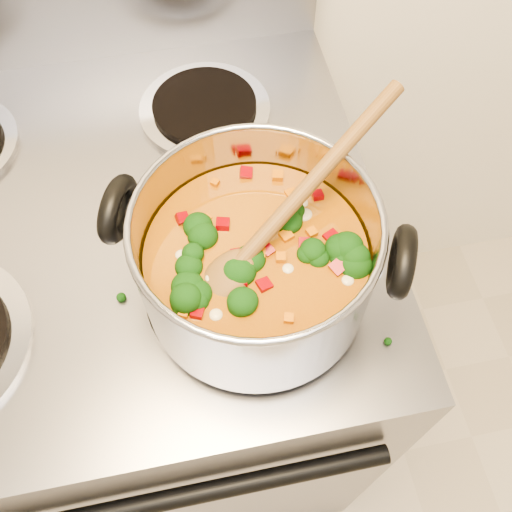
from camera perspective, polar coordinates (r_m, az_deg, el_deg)
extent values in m
cube|color=gray|center=(1.17, -11.05, -8.83)|extent=(0.76, 0.66, 0.92)
cube|color=gray|center=(0.94, -18.88, 22.28)|extent=(0.76, 0.03, 0.16)
cylinder|color=black|center=(0.75, -13.00, -23.42)|extent=(0.64, 0.02, 0.02)
cylinder|color=#A5A5AD|center=(0.68, -1.36, -3.38)|extent=(0.23, 0.23, 0.01)
cylinder|color=black|center=(0.67, -1.37, -3.07)|extent=(0.18, 0.18, 0.01)
cylinder|color=#A5A5AD|center=(0.86, -5.13, 14.39)|extent=(0.19, 0.19, 0.01)
cylinder|color=black|center=(0.85, -5.18, 14.77)|extent=(0.15, 0.15, 0.01)
cylinder|color=#9F9FA7|center=(0.60, 0.00, -0.20)|extent=(0.25, 0.25, 0.14)
torus|color=#9F9FA7|center=(0.55, 0.00, 3.40)|extent=(0.25, 0.25, 0.01)
cylinder|color=#9E650E|center=(0.63, 0.00, -1.48)|extent=(0.24, 0.24, 0.08)
torus|color=black|center=(0.60, -13.63, 4.58)|extent=(0.05, 0.08, 0.08)
torus|color=black|center=(0.57, 14.37, -0.54)|extent=(0.05, 0.08, 0.08)
ellipsoid|color=black|center=(0.55, 4.31, -7.75)|extent=(0.04, 0.04, 0.03)
ellipsoid|color=black|center=(0.59, 7.19, -1.07)|extent=(0.04, 0.04, 0.03)
ellipsoid|color=black|center=(0.57, 3.49, -4.90)|extent=(0.04, 0.04, 0.03)
ellipsoid|color=black|center=(0.59, -2.67, -0.43)|extent=(0.04, 0.04, 0.03)
ellipsoid|color=black|center=(0.64, 3.15, 6.19)|extent=(0.04, 0.04, 0.03)
ellipsoid|color=black|center=(0.63, 0.85, 5.78)|extent=(0.04, 0.04, 0.03)
ellipsoid|color=black|center=(0.60, 2.97, 0.61)|extent=(0.04, 0.04, 0.03)
ellipsoid|color=black|center=(0.64, 3.91, 6.04)|extent=(0.04, 0.04, 0.03)
ellipsoid|color=black|center=(0.63, 6.15, 4.91)|extent=(0.04, 0.04, 0.03)
ellipsoid|color=black|center=(0.62, 8.95, 3.36)|extent=(0.04, 0.04, 0.03)
ellipsoid|color=black|center=(0.60, 3.40, 0.73)|extent=(0.04, 0.04, 0.03)
ellipsoid|color=#900508|center=(0.59, -9.67, -1.89)|extent=(0.01, 0.01, 0.01)
ellipsoid|color=#900508|center=(0.59, -5.68, -1.58)|extent=(0.01, 0.01, 0.01)
ellipsoid|color=#900508|center=(0.59, 1.64, -0.57)|extent=(0.01, 0.01, 0.01)
ellipsoid|color=#900508|center=(0.55, -2.70, -8.72)|extent=(0.01, 0.01, 0.01)
ellipsoid|color=#900508|center=(0.55, 3.22, -8.29)|extent=(0.01, 0.01, 0.01)
ellipsoid|color=#900508|center=(0.64, 2.64, 6.45)|extent=(0.01, 0.01, 0.01)
ellipsoid|color=#900508|center=(0.62, -2.38, 4.50)|extent=(0.01, 0.01, 0.01)
ellipsoid|color=#900508|center=(0.55, -3.42, -8.15)|extent=(0.01, 0.01, 0.01)
ellipsoid|color=#900508|center=(0.57, -2.08, -4.19)|extent=(0.01, 0.01, 0.01)
ellipsoid|color=#900508|center=(0.63, 7.92, 4.18)|extent=(0.01, 0.01, 0.01)
ellipsoid|color=#900508|center=(0.59, 4.43, 0.26)|extent=(0.01, 0.01, 0.01)
ellipsoid|color=#900508|center=(0.55, 2.58, -8.46)|extent=(0.01, 0.01, 0.01)
ellipsoid|color=#900508|center=(0.61, -7.20, 2.42)|extent=(0.01, 0.01, 0.01)
ellipsoid|color=#900508|center=(0.58, -6.88, -2.25)|extent=(0.01, 0.01, 0.01)
ellipsoid|color=#B65F0A|center=(0.60, -8.83, 0.75)|extent=(0.01, 0.01, 0.01)
ellipsoid|color=#B65F0A|center=(0.59, -0.23, -0.93)|extent=(0.01, 0.01, 0.01)
ellipsoid|color=#B65F0A|center=(0.58, -4.12, -2.12)|extent=(0.01, 0.01, 0.01)
ellipsoid|color=#B65F0A|center=(0.63, -5.46, 5.50)|extent=(0.01, 0.01, 0.01)
ellipsoid|color=#B65F0A|center=(0.58, 7.67, -3.86)|extent=(0.01, 0.01, 0.01)
ellipsoid|color=#B65F0A|center=(0.61, 3.57, 3.22)|extent=(0.01, 0.01, 0.01)
ellipsoid|color=#B65F0A|center=(0.56, -5.80, -6.75)|extent=(0.01, 0.01, 0.01)
ellipsoid|color=#B65F0A|center=(0.63, -0.42, 4.98)|extent=(0.01, 0.01, 0.01)
ellipsoid|color=#B65F0A|center=(0.62, 5.83, 4.05)|extent=(0.01, 0.01, 0.01)
ellipsoid|color=#B65F0A|center=(0.62, -0.75, 4.05)|extent=(0.01, 0.01, 0.01)
ellipsoid|color=#B65F0A|center=(0.57, 4.32, -4.69)|extent=(0.01, 0.01, 0.01)
ellipsoid|color=#B65F0A|center=(0.64, -3.64, 6.38)|extent=(0.01, 0.01, 0.01)
ellipsoid|color=beige|center=(0.59, -6.38, -0.54)|extent=(0.02, 0.02, 0.01)
ellipsoid|color=beige|center=(0.59, -8.08, -1.67)|extent=(0.02, 0.02, 0.01)
ellipsoid|color=beige|center=(0.57, -0.13, -3.20)|extent=(0.02, 0.02, 0.01)
ellipsoid|color=beige|center=(0.55, 0.91, -8.56)|extent=(0.02, 0.02, 0.01)
ellipsoid|color=beige|center=(0.62, 2.00, 4.71)|extent=(0.02, 0.02, 0.01)
ellipsoid|color=beige|center=(0.64, -3.61, 7.03)|extent=(0.02, 0.02, 0.01)
ellipsoid|color=beige|center=(0.59, 8.19, -1.63)|extent=(0.02, 0.02, 0.01)
ellipsoid|color=beige|center=(0.60, 6.04, 1.43)|extent=(0.02, 0.02, 0.01)
ellipsoid|color=beige|center=(0.64, 1.68, 7.03)|extent=(0.02, 0.02, 0.01)
ellipsoid|color=brown|center=(0.58, -3.16, -2.37)|extent=(0.09, 0.08, 0.05)
cylinder|color=brown|center=(0.59, 5.61, 7.39)|extent=(0.22, 0.16, 0.11)
ellipsoid|color=black|center=(0.69, -13.28, -3.68)|extent=(0.01, 0.01, 0.01)
ellipsoid|color=black|center=(0.64, -13.04, -15.43)|extent=(0.01, 0.01, 0.01)
ellipsoid|color=black|center=(0.64, -11.28, -13.05)|extent=(0.01, 0.01, 0.01)
ellipsoid|color=black|center=(0.69, 14.27, -4.44)|extent=(0.01, 0.01, 0.01)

